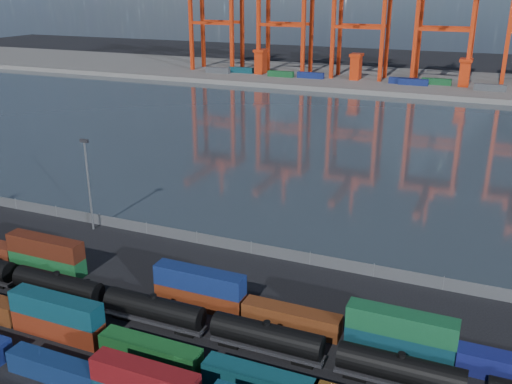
% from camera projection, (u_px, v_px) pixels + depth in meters
% --- Properties ---
extents(ground, '(700.00, 700.00, 0.00)m').
position_uv_depth(ground, '(159.00, 348.00, 68.58)').
color(ground, black).
rests_on(ground, ground).
extents(harbor_water, '(700.00, 700.00, 0.00)m').
position_uv_depth(harbor_water, '(361.00, 141.00, 159.33)').
color(harbor_water, '#29333B').
rests_on(harbor_water, ground).
extents(far_quay, '(700.00, 70.00, 2.00)m').
position_uv_depth(far_quay, '(417.00, 82.00, 249.75)').
color(far_quay, '#514F4C').
rests_on(far_quay, ground).
extents(container_row_south, '(140.19, 2.41, 5.14)m').
position_uv_depth(container_row_south, '(59.00, 366.00, 62.51)').
color(container_row_south, '#393B3E').
rests_on(container_row_south, ground).
extents(container_row_mid, '(142.15, 2.57, 5.47)m').
position_uv_depth(container_row_mid, '(269.00, 382.00, 60.11)').
color(container_row_mid, '#3B3D40').
rests_on(container_row_mid, ground).
extents(container_row_north, '(142.53, 2.60, 5.54)m').
position_uv_depth(container_row_north, '(176.00, 287.00, 78.13)').
color(container_row_north, navy).
rests_on(container_row_north, ground).
extents(tanker_string, '(122.59, 3.03, 4.33)m').
position_uv_depth(tanker_string, '(105.00, 297.00, 75.57)').
color(tanker_string, black).
rests_on(tanker_string, ground).
extents(waterfront_fence, '(160.12, 0.12, 2.20)m').
position_uv_depth(waterfront_fence, '(251.00, 248.00, 92.43)').
color(waterfront_fence, '#595B5E').
rests_on(waterfront_fence, ground).
extents(yard_light_mast, '(1.60, 0.40, 16.60)m').
position_uv_depth(yard_light_mast, '(88.00, 180.00, 98.90)').
color(yard_light_mast, slate).
rests_on(yard_light_mast, ground).
extents(quay_containers, '(172.58, 10.99, 2.60)m').
position_uv_depth(quay_containers, '(385.00, 80.00, 240.44)').
color(quay_containers, navy).
rests_on(quay_containers, far_quay).
extents(straddle_carriers, '(140.00, 7.00, 11.10)m').
position_uv_depth(straddle_carriers, '(409.00, 69.00, 239.69)').
color(straddle_carriers, red).
rests_on(straddle_carriers, far_quay).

